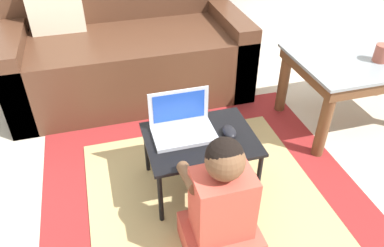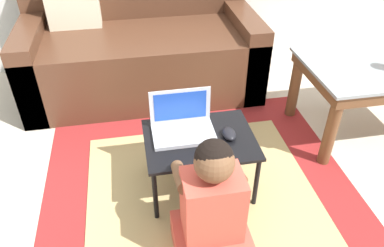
{
  "view_description": "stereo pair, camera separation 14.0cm",
  "coord_description": "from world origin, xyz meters",
  "px_view_note": "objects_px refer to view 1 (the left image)",
  "views": [
    {
      "loc": [
        -0.38,
        -1.29,
        1.5
      ],
      "look_at": [
        0.03,
        0.16,
        0.39
      ],
      "focal_mm": 35.0,
      "sensor_mm": 36.0,
      "label": 1
    },
    {
      "loc": [
        -0.24,
        -1.32,
        1.5
      ],
      "look_at": [
        0.03,
        0.16,
        0.39
      ],
      "focal_mm": 35.0,
      "sensor_mm": 36.0,
      "label": 2
    }
  ],
  "objects_px": {
    "person_seated": "(222,208)",
    "cup_on_table": "(382,53)",
    "laptop_desk": "(200,143)",
    "coffee_table": "(365,67)",
    "couch": "(127,53)",
    "computer_mouse": "(229,132)",
    "laptop": "(183,127)"
  },
  "relations": [
    {
      "from": "person_seated",
      "to": "cup_on_table",
      "type": "xyz_separation_m",
      "value": [
        1.2,
        0.63,
        0.27
      ]
    },
    {
      "from": "laptop_desk",
      "to": "cup_on_table",
      "type": "height_order",
      "value": "cup_on_table"
    },
    {
      "from": "coffee_table",
      "to": "cup_on_table",
      "type": "relative_size",
      "value": 8.82
    },
    {
      "from": "cup_on_table",
      "to": "couch",
      "type": "bearing_deg",
      "value": 146.17
    },
    {
      "from": "computer_mouse",
      "to": "person_seated",
      "type": "distance_m",
      "value": 0.44
    },
    {
      "from": "laptop_desk",
      "to": "cup_on_table",
      "type": "distance_m",
      "value": 1.22
    },
    {
      "from": "coffee_table",
      "to": "laptop",
      "type": "bearing_deg",
      "value": -168.72
    },
    {
      "from": "cup_on_table",
      "to": "laptop_desk",
      "type": "bearing_deg",
      "value": -169.28
    },
    {
      "from": "laptop_desk",
      "to": "laptop",
      "type": "xyz_separation_m",
      "value": [
        -0.08,
        0.06,
        0.07
      ]
    },
    {
      "from": "laptop_desk",
      "to": "computer_mouse",
      "type": "xyz_separation_m",
      "value": [
        0.15,
        -0.01,
        0.05
      ]
    },
    {
      "from": "laptop_desk",
      "to": "cup_on_table",
      "type": "relative_size",
      "value": 5.4
    },
    {
      "from": "couch",
      "to": "laptop_desk",
      "type": "xyz_separation_m",
      "value": [
        0.21,
        -1.15,
        0.0
      ]
    },
    {
      "from": "laptop_desk",
      "to": "laptop",
      "type": "height_order",
      "value": "laptop"
    },
    {
      "from": "person_seated",
      "to": "cup_on_table",
      "type": "relative_size",
      "value": 6.19
    },
    {
      "from": "computer_mouse",
      "to": "person_seated",
      "type": "xyz_separation_m",
      "value": [
        -0.18,
        -0.4,
        -0.08
      ]
    },
    {
      "from": "person_seated",
      "to": "laptop_desk",
      "type": "bearing_deg",
      "value": 85.82
    },
    {
      "from": "couch",
      "to": "person_seated",
      "type": "height_order",
      "value": "couch"
    },
    {
      "from": "couch",
      "to": "laptop_desk",
      "type": "relative_size",
      "value": 3.0
    },
    {
      "from": "person_seated",
      "to": "cup_on_table",
      "type": "bearing_deg",
      "value": 27.81
    },
    {
      "from": "coffee_table",
      "to": "laptop_desk",
      "type": "relative_size",
      "value": 1.63
    },
    {
      "from": "laptop_desk",
      "to": "person_seated",
      "type": "relative_size",
      "value": 0.87
    },
    {
      "from": "person_seated",
      "to": "coffee_table",
      "type": "bearing_deg",
      "value": 31.18
    },
    {
      "from": "cup_on_table",
      "to": "laptop",
      "type": "bearing_deg",
      "value": -172.69
    },
    {
      "from": "laptop_desk",
      "to": "person_seated",
      "type": "xyz_separation_m",
      "value": [
        -0.03,
        -0.41,
        -0.02
      ]
    },
    {
      "from": "coffee_table",
      "to": "laptop_desk",
      "type": "height_order",
      "value": "coffee_table"
    },
    {
      "from": "computer_mouse",
      "to": "cup_on_table",
      "type": "distance_m",
      "value": 1.07
    },
    {
      "from": "laptop_desk",
      "to": "couch",
      "type": "bearing_deg",
      "value": 100.52
    },
    {
      "from": "coffee_table",
      "to": "cup_on_table",
      "type": "bearing_deg",
      "value": -82.58
    },
    {
      "from": "couch",
      "to": "cup_on_table",
      "type": "xyz_separation_m",
      "value": [
        1.38,
        -0.93,
        0.25
      ]
    },
    {
      "from": "laptop",
      "to": "person_seated",
      "type": "distance_m",
      "value": 0.48
    },
    {
      "from": "laptop",
      "to": "coffee_table",
      "type": "bearing_deg",
      "value": 11.28
    },
    {
      "from": "laptop_desk",
      "to": "computer_mouse",
      "type": "bearing_deg",
      "value": -5.36
    }
  ]
}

